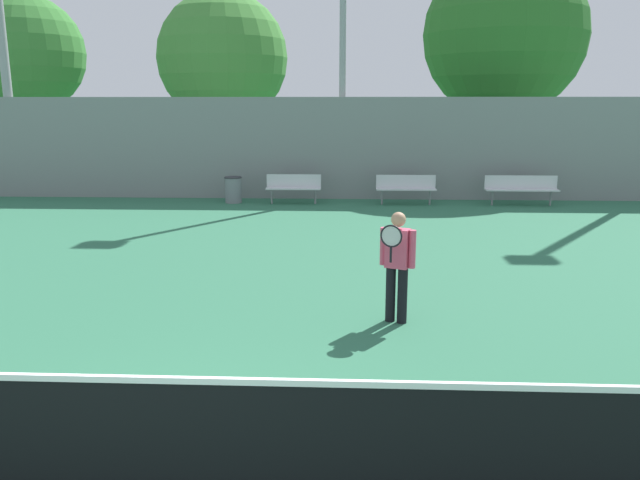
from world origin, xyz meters
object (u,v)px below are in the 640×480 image
bench_adjacent_court (406,186)px  bench_courtside_far (521,187)px  tennis_net (138,440)px  tennis_player (397,262)px  trash_bin (233,190)px  tree_dark_dense (223,58)px  tree_green_tall (504,36)px  tree_green_broad (27,54)px  bench_courtside_near (294,185)px

bench_adjacent_court → bench_courtside_far: bearing=0.0°
tennis_net → tennis_player: size_ratio=7.52×
trash_bin → tree_dark_dense: (-1.62, 7.21, 4.43)m
bench_adjacent_court → tree_green_tall: (3.94, 5.28, 4.91)m
tennis_player → bench_adjacent_court: size_ratio=0.87×
bench_adjacent_court → tree_green_broad: tree_green_broad is taller
tennis_player → tree_dark_dense: size_ratio=0.21×
tennis_player → bench_courtside_near: (-2.39, 10.63, -0.33)m
bench_courtside_far → tennis_net: bearing=-114.7°
tree_green_tall → tree_dark_dense: bearing=169.7°
tree_green_broad → tree_dark_dense: 7.90m
bench_courtside_far → bench_adjacent_court: bearing=-180.0°
tennis_net → tree_dark_dense: bearing=99.3°
tennis_player → bench_courtside_far: size_ratio=0.73×
tree_green_broad → trash_bin: bearing=-34.6°
bench_courtside_near → bench_adjacent_court: 3.46m
tennis_net → trash_bin: bearing=97.6°
bench_courtside_near → tree_green_broad: tree_green_broad is taller
tennis_net → bench_courtside_near: (-0.11, 14.87, 0.02)m
bench_courtside_far → tree_green_broad: 19.98m
bench_courtside_near → tree_green_broad: 13.88m
tennis_player → tennis_net: bearing=-94.6°
tennis_net → tennis_player: (2.28, 4.24, 0.34)m
bench_courtside_near → bench_adjacent_court: (3.46, 0.00, 0.00)m
tennis_net → tree_green_tall: tree_green_tall is taller
tennis_net → tree_green_broad: 24.74m
trash_bin → tennis_net: bearing=-82.4°
tennis_player → bench_adjacent_court: tennis_player is taller
tree_green_tall → bench_courtside_far: bearing=-94.8°
bench_courtside_near → trash_bin: bearing=178.6°
bench_adjacent_court → tree_green_broad: 16.83m
tennis_net → bench_courtside_near: bearing=90.4°
tennis_player → bench_courtside_near: 10.90m
tree_dark_dense → bench_courtside_near: bearing=-64.2°
tennis_net → bench_courtside_far: 16.37m
tree_green_broad → tennis_net: bearing=-61.8°
bench_adjacent_court → tennis_net: bearing=-102.7°
bench_adjacent_court → tree_dark_dense: bearing=133.8°
bench_courtside_far → tree_green_tall: bearing=85.2°
tennis_net → tennis_player: bearing=61.7°
tennis_player → tree_green_broad: size_ratio=0.22×
bench_courtside_far → trash_bin: bearing=179.7°
bench_courtside_far → bench_adjacent_court: size_ratio=1.20×
tennis_net → bench_courtside_far: bearing=65.3°
bench_adjacent_court → trash_bin: size_ratio=2.25×
tennis_player → bench_courtside_far: bearing=90.4°
trash_bin → tree_dark_dense: 8.62m
tennis_player → tree_green_tall: bearing=96.1°
tree_green_tall → tree_green_broad: 18.84m
trash_bin → tree_green_tall: (9.29, 5.23, 5.07)m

